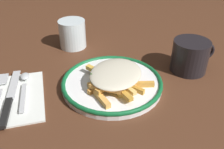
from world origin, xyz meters
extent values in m
plane|color=#4C2B1A|center=(0.00, 0.00, 0.00)|extent=(2.60, 2.60, 0.00)
cylinder|color=white|center=(0.00, 0.00, 0.01)|extent=(0.24, 0.24, 0.01)
torus|color=#135F31|center=(0.00, 0.00, 0.01)|extent=(0.25, 0.25, 0.01)
cube|color=gold|center=(0.00, -0.05, 0.03)|extent=(0.03, 0.09, 0.01)
cube|color=gold|center=(-0.03, 0.03, 0.03)|extent=(0.05, 0.07, 0.01)
cube|color=#E9BA63|center=(0.01, -0.03, 0.03)|extent=(0.04, 0.09, 0.01)
cube|color=gold|center=(0.02, -0.03, 0.02)|extent=(0.02, 0.07, 0.01)
cube|color=#E3C364|center=(-0.02, -0.02, 0.02)|extent=(0.04, 0.06, 0.01)
cube|color=#E5A44C|center=(-0.05, -0.05, 0.02)|extent=(0.03, 0.09, 0.01)
cube|color=gold|center=(-0.03, -0.01, 0.02)|extent=(0.08, 0.05, 0.01)
cube|color=gold|center=(0.02, 0.01, 0.02)|extent=(0.02, 0.09, 0.01)
cube|color=#DEB154|center=(0.03, 0.07, 0.02)|extent=(0.06, 0.02, 0.01)
cube|color=gold|center=(-0.03, -0.05, 0.03)|extent=(0.06, 0.05, 0.01)
cube|color=#C3882F|center=(0.02, -0.04, 0.02)|extent=(0.06, 0.08, 0.01)
cube|color=gold|center=(0.04, -0.04, 0.02)|extent=(0.09, 0.03, 0.01)
cube|color=gold|center=(0.02, -0.04, 0.03)|extent=(0.05, 0.07, 0.01)
cube|color=#E8C756|center=(0.02, 0.01, 0.03)|extent=(0.05, 0.08, 0.01)
cube|color=#EFB060|center=(0.01, -0.02, 0.02)|extent=(0.07, 0.06, 0.01)
cube|color=gold|center=(-0.03, -0.04, 0.03)|extent=(0.06, 0.05, 0.01)
cube|color=gold|center=(0.00, 0.00, 0.03)|extent=(0.04, 0.09, 0.01)
cube|color=#F5C151|center=(0.00, -0.02, 0.02)|extent=(0.01, 0.09, 0.01)
cube|color=#D38444|center=(0.03, -0.01, 0.02)|extent=(0.08, 0.04, 0.01)
ellipsoid|color=beige|center=(0.01, -0.01, 0.04)|extent=(0.18, 0.18, 0.02)
cube|color=#2F5A25|center=(-0.05, 0.00, 0.05)|extent=(0.00, 0.00, 0.00)
cube|color=#2A702A|center=(0.00, 0.00, 0.05)|extent=(0.00, 0.00, 0.00)
cube|color=#3C582B|center=(0.00, 0.00, 0.05)|extent=(0.00, 0.00, 0.00)
cube|color=#266B36|center=(-0.01, 0.01, 0.05)|extent=(0.00, 0.00, 0.00)
cube|color=#386230|center=(-0.01, -0.02, 0.05)|extent=(0.00, 0.00, 0.00)
cube|color=silver|center=(-0.23, 0.02, 0.00)|extent=(0.15, 0.20, 0.01)
cube|color=silver|center=(-0.25, 0.10, 0.01)|extent=(0.03, 0.05, 0.00)
cube|color=black|center=(-0.24, -0.04, 0.01)|extent=(0.03, 0.09, 0.01)
cube|color=silver|center=(-0.23, 0.07, 0.01)|extent=(0.03, 0.12, 0.00)
cube|color=silver|center=(-0.21, 0.01, 0.01)|extent=(0.02, 0.10, 0.00)
ellipsoid|color=silver|center=(-0.20, 0.09, 0.01)|extent=(0.02, 0.03, 0.01)
cylinder|color=silver|center=(-0.05, 0.25, 0.04)|extent=(0.08, 0.08, 0.09)
cylinder|color=black|center=(0.22, 0.01, 0.04)|extent=(0.09, 0.09, 0.09)
torus|color=black|center=(0.27, 0.01, 0.05)|extent=(0.05, 0.01, 0.05)
camera|label=1|loc=(-0.16, -0.48, 0.36)|focal=40.29mm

